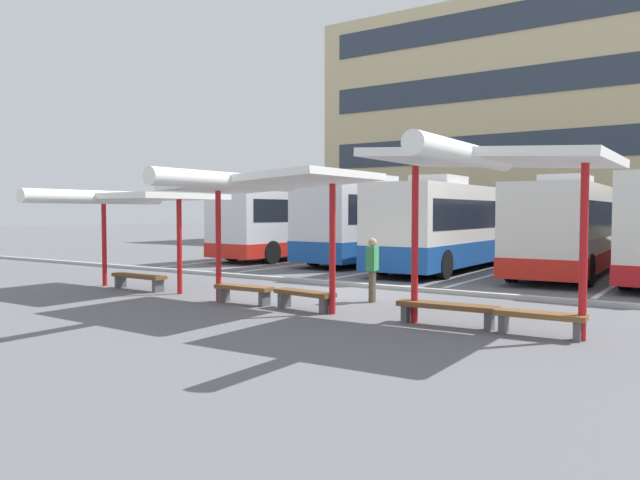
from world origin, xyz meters
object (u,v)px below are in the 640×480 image
object	(u,v)px
waiting_shelter_0	(131,199)
coach_bus_1	(387,222)
bench_1	(244,290)
waiting_passenger_0	(372,265)
coach_bus_0	(303,222)
waiting_shelter_2	(489,161)
bench_3	(447,309)
coach_bus_2	(452,227)
coach_bus_3	(572,229)
bench_4	(540,319)
bench_2	(304,296)
waiting_shelter_1	(264,184)
bench_0	(139,278)

from	to	relation	value
waiting_shelter_0	coach_bus_1	bearing A→B (deg)	85.03
bench_1	waiting_passenger_0	size ratio (longest dim) A/B	0.98
coach_bus_0	waiting_shelter_2	world-z (taller)	coach_bus_0
coach_bus_0	bench_3	world-z (taller)	coach_bus_0
coach_bus_2	coach_bus_3	bearing A→B (deg)	9.85
bench_4	bench_1	bearing A→B (deg)	179.80
bench_2	bench_3	bearing A→B (deg)	-0.02
coach_bus_1	bench_2	bearing A→B (deg)	-70.02
bench_4	waiting_passenger_0	world-z (taller)	waiting_passenger_0
bench_4	bench_2	bearing A→B (deg)	179.39
waiting_shelter_1	waiting_shelter_0	bearing A→B (deg)	175.21
bench_0	bench_3	bearing A→B (deg)	-1.89
bench_3	bench_4	xyz separation A→B (m)	(1.80, -0.05, -0.01)
coach_bus_2	waiting_shelter_1	world-z (taller)	coach_bus_2
coach_bus_3	bench_3	xyz separation A→B (m)	(0.11, -12.24, -1.29)
coach_bus_3	waiting_shelter_1	size ratio (longest dim) A/B	2.15
waiting_shelter_1	bench_4	xyz separation A→B (m)	(6.14, 0.29, -2.56)
bench_1	bench_2	distance (m)	1.80
coach_bus_0	bench_0	world-z (taller)	coach_bus_0
coach_bus_3	bench_3	world-z (taller)	coach_bus_3
coach_bus_1	waiting_passenger_0	distance (m)	12.87
bench_2	waiting_shelter_1	bearing A→B (deg)	-158.95
bench_1	bench_3	distance (m)	5.24
bench_2	coach_bus_2	bearing A→B (deg)	95.01
coach_bus_0	coach_bus_2	xyz separation A→B (m)	(8.33, -1.65, -0.09)
bench_4	waiting_passenger_0	distance (m)	5.02
bench_1	waiting_shelter_2	xyz separation A→B (m)	(6.14, -0.23, 2.85)
coach_bus_0	waiting_shelter_2	xyz separation A→B (m)	(13.68, -13.40, 1.44)
coach_bus_1	waiting_passenger_0	xyz separation A→B (m)	(5.60, -11.55, -0.86)
coach_bus_2	bench_4	world-z (taller)	coach_bus_2
coach_bus_3	bench_0	xyz separation A→B (m)	(-9.41, -11.93, -1.29)
bench_0	bench_1	xyz separation A→B (m)	(4.28, -0.34, -0.01)
bench_0	bench_4	world-z (taller)	same
coach_bus_0	bench_3	xyz separation A→B (m)	(12.78, -13.14, -1.40)
coach_bus_0	waiting_shelter_1	size ratio (longest dim) A/B	2.06
bench_4	waiting_passenger_0	xyz separation A→B (m)	(-4.56, 2.03, 0.59)
bench_2	bench_3	xyz separation A→B (m)	(3.44, -0.00, 0.01)
bench_3	waiting_passenger_0	world-z (taller)	waiting_passenger_0
bench_0	waiting_shelter_1	bearing A→B (deg)	-7.26
bench_0	bench_3	distance (m)	9.53
coach_bus_0	bench_2	distance (m)	16.18
coach_bus_2	bench_2	bearing A→B (deg)	-84.99
coach_bus_1	bench_2	distance (m)	14.46
bench_1	waiting_shelter_1	bearing A→B (deg)	-19.32
waiting_shelter_1	bench_1	bearing A→B (deg)	160.68
coach_bus_1	coach_bus_2	bearing A→B (deg)	-27.53
coach_bus_3	bench_0	size ratio (longest dim) A/B	5.62
waiting_shelter_1	coach_bus_0	bearing A→B (deg)	122.04
waiting_shelter_0	bench_1	xyz separation A→B (m)	(4.28, -0.12, -2.29)
bench_4	waiting_passenger_0	bearing A→B (deg)	156.05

